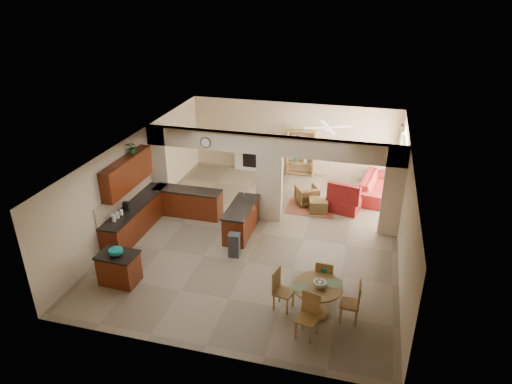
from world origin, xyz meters
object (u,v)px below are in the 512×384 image
(sofa, at_px, (377,186))
(dining_table, at_px, (317,295))
(kitchen_island, at_px, (119,268))
(armchair, at_px, (307,195))

(sofa, bearing_deg, dining_table, 178.61)
(kitchen_island, bearing_deg, armchair, 57.07)
(dining_table, distance_m, sofa, 6.92)
(armchair, bearing_deg, kitchen_island, 24.36)
(kitchen_island, distance_m, armchair, 6.83)
(sofa, bearing_deg, kitchen_island, 146.73)
(dining_table, bearing_deg, armchair, 101.16)
(dining_table, xyz_separation_m, sofa, (1.20, 6.82, -0.16))
(sofa, distance_m, armchair, 2.63)
(dining_table, bearing_deg, sofa, 79.98)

